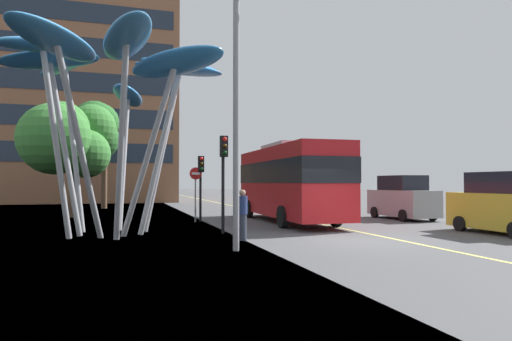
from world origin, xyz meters
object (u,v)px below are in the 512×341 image
at_px(car_parked_near, 505,205).
at_px(car_parked_mid, 402,199).
at_px(street_lamp, 247,77).
at_px(no_entry_sign, 196,186).
at_px(red_bus, 289,179).
at_px(leaf_sculpture, 121,73).
at_px(traffic_light_kerb_far, 201,174).
at_px(pedestrian, 242,215).
at_px(traffic_light_kerb_near, 224,163).

distance_m(car_parked_near, car_parked_mid, 7.18).
distance_m(street_lamp, no_entry_sign, 10.20).
bearing_deg(red_bus, leaf_sculpture, -154.02).
xyz_separation_m(red_bus, traffic_light_kerb_far, (-4.15, 1.31, 0.26)).
bearing_deg(leaf_sculpture, no_entry_sign, 55.26).
height_order(street_lamp, pedestrian, street_lamp).
bearing_deg(street_lamp, red_bus, 61.92).
relative_size(car_parked_near, street_lamp, 0.54).
relative_size(car_parked_near, car_parked_mid, 1.01).
relative_size(traffic_light_kerb_far, car_parked_near, 0.76).
height_order(red_bus, street_lamp, street_lamp).
bearing_deg(pedestrian, traffic_light_kerb_near, 94.76).
height_order(leaf_sculpture, car_parked_mid, leaf_sculpture).
distance_m(leaf_sculpture, traffic_light_kerb_far, 7.37).
bearing_deg(pedestrian, car_parked_mid, 30.41).
height_order(traffic_light_kerb_near, pedestrian, traffic_light_kerb_near).
bearing_deg(car_parked_mid, no_entry_sign, 172.77).
relative_size(traffic_light_kerb_near, traffic_light_kerb_far, 1.14).
bearing_deg(no_entry_sign, pedestrian, -87.19).
height_order(car_parked_mid, pedestrian, car_parked_mid).
bearing_deg(pedestrian, leaf_sculpture, 148.74).
xyz_separation_m(traffic_light_kerb_near, street_lamp, (-0.28, -4.27, 2.30)).
bearing_deg(street_lamp, car_parked_near, 6.29).
distance_m(car_parked_mid, pedestrian, 12.13).
bearing_deg(leaf_sculpture, traffic_light_kerb_near, -4.28).
xyz_separation_m(red_bus, car_parked_mid, (6.41, -0.13, -1.03)).
height_order(leaf_sculpture, street_lamp, street_lamp).
height_order(leaf_sculpture, car_parked_near, leaf_sculpture).
bearing_deg(street_lamp, leaf_sculpture, 127.32).
relative_size(traffic_light_kerb_near, car_parked_near, 0.87).
bearing_deg(car_parked_near, street_lamp, -173.71).
distance_m(red_bus, street_lamp, 9.99).
height_order(car_parked_near, car_parked_mid, car_parked_near).
height_order(traffic_light_kerb_far, pedestrian, traffic_light_kerb_far).
bearing_deg(street_lamp, pedestrian, 78.19).
bearing_deg(pedestrian, traffic_light_kerb_far, 90.73).
xyz_separation_m(red_bus, street_lamp, (-4.50, -8.44, 2.88)).
bearing_deg(traffic_light_kerb_near, street_lamp, -93.73).
height_order(leaf_sculpture, traffic_light_kerb_near, leaf_sculpture).
distance_m(red_bus, traffic_light_kerb_near, 5.96).
bearing_deg(car_parked_mid, traffic_light_kerb_near, -159.22).
bearing_deg(traffic_light_kerb_far, car_parked_mid, -7.75).
distance_m(leaf_sculpture, car_parked_mid, 15.64).
distance_m(street_lamp, pedestrian, 4.69).
bearing_deg(no_entry_sign, leaf_sculpture, -124.74).
bearing_deg(traffic_light_kerb_far, no_entry_sign, -167.31).
xyz_separation_m(leaf_sculpture, car_parked_near, (13.92, -3.40, -4.84)).
bearing_deg(car_parked_near, traffic_light_kerb_near, 162.93).
distance_m(traffic_light_kerb_near, street_lamp, 4.86).
bearing_deg(car_parked_mid, traffic_light_kerb_far, 172.25).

